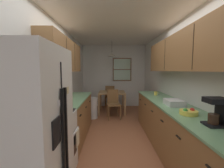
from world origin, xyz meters
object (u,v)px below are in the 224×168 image
microwave_over_range (38,62)px  coffee_maker (218,111)px  mug_by_coffeemaker (156,93)px  dish_rack (174,103)px  dining_table (112,95)px  stove_range (50,145)px  dining_chair_near (113,102)px  trash_bin (93,108)px  fruit_bowl (189,112)px  refrigerator (22,143)px  storage_canister (59,102)px  dining_chair_far (110,95)px

microwave_over_range → coffee_maker: (2.16, -0.40, -0.57)m
mug_by_coffeemaker → dish_rack: (0.00, -1.04, 0.00)m
dining_table → dish_rack: (1.08, -2.68, 0.32)m
coffee_maker → stove_range: bearing=169.0°
dining_chair_near → trash_bin: 0.67m
coffee_maker → fruit_bowl: coffee_maker is taller
dining_table → coffee_maker: 3.83m
refrigerator → storage_canister: (-0.07, 1.13, 0.13)m
dining_chair_far → storage_canister: bearing=-103.5°
storage_canister → dining_chair_near: bearing=66.2°
dish_rack → stove_range: bearing=-164.4°
dining_table → dining_chair_near: bearing=-86.4°
refrigerator → storage_canister: size_ratio=9.58×
dish_rack → fruit_bowl: bearing=-93.4°
microwave_over_range → mug_by_coffeemaker: size_ratio=5.07×
dining_chair_near → trash_bin: bearing=-177.9°
refrigerator → storage_canister: bearing=93.3°
refrigerator → coffee_maker: bearing=8.7°
microwave_over_range → dining_chair_near: microwave_over_range is taller
dining_chair_far → trash_bin: dining_chair_far is taller
dining_table → coffee_maker: size_ratio=2.94×
microwave_over_range → dish_rack: microwave_over_range is taller
dining_chair_near → dining_table: bearing=93.6°
coffee_maker → dish_rack: bearing=94.4°
dining_chair_far → fruit_bowl: size_ratio=3.76×
microwave_over_range → fruit_bowl: 2.17m
microwave_over_range → fruit_bowl: bearing=0.3°
dish_rack → coffee_maker: bearing=-85.6°
refrigerator → mug_by_coffeemaker: refrigerator is taller
coffee_maker → mug_by_coffeemaker: size_ratio=2.79×
refrigerator → trash_bin: bearing=85.9°
dining_chair_far → coffee_maker: (1.22, -4.28, 0.57)m
refrigerator → trash_bin: refrigerator is taller
dining_chair_far → coffee_maker: coffee_maker is taller
dining_chair_far → mug_by_coffeemaker: size_ratio=7.94×
microwave_over_range → refrigerator: bearing=-76.1°
microwave_over_range → dish_rack: size_ratio=1.69×
trash_bin → dining_chair_far: bearing=68.3°
coffee_maker → dining_table: bearing=107.6°
dining_chair_near → coffee_maker: (1.11, -2.97, 0.57)m
stove_range → microwave_over_range: (-0.11, 0.00, 1.16)m
dining_chair_near → coffee_maker: size_ratio=2.84×
microwave_over_range → coffee_maker: microwave_over_range is taller
stove_range → fruit_bowl: stove_range is taller
dining_chair_far → trash_bin: 1.45m
dining_chair_near → trash_bin: size_ratio=1.37×
coffee_maker → mug_by_coffeemaker: (-0.07, 1.99, -0.12)m
dining_chair_near → trash_bin: dining_chair_near is taller
mug_by_coffeemaker → storage_canister: bearing=-149.5°
storage_canister → fruit_bowl: storage_canister is taller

